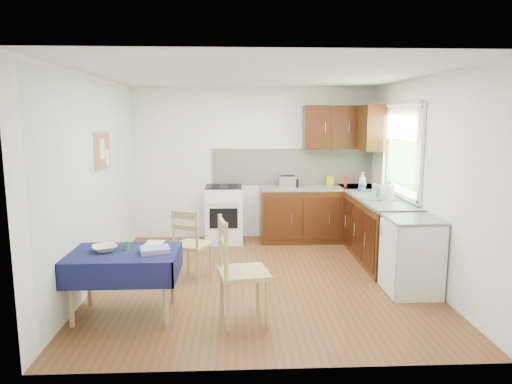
{
  "coord_description": "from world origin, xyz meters",
  "views": [
    {
      "loc": [
        -0.31,
        -5.49,
        2.0
      ],
      "look_at": [
        -0.06,
        0.11,
        1.09
      ],
      "focal_mm": 32.0,
      "sensor_mm": 36.0,
      "label": 1
    }
  ],
  "objects_px": {
    "toaster": "(287,182)",
    "kettle": "(388,191)",
    "chair_far": "(191,242)",
    "dining_table": "(124,262)",
    "chair_near": "(238,268)",
    "dish_rack": "(377,197)",
    "sandwich_press": "(289,181)"
  },
  "relations": [
    {
      "from": "toaster",
      "to": "kettle",
      "type": "relative_size",
      "value": 0.91
    },
    {
      "from": "kettle",
      "to": "chair_far",
      "type": "bearing_deg",
      "value": -170.13
    },
    {
      "from": "dining_table",
      "to": "chair_far",
      "type": "height_order",
      "value": "chair_far"
    },
    {
      "from": "chair_near",
      "to": "dining_table",
      "type": "bearing_deg",
      "value": 68.55
    },
    {
      "from": "kettle",
      "to": "dish_rack",
      "type": "bearing_deg",
      "value": 125.67
    },
    {
      "from": "dining_table",
      "to": "toaster",
      "type": "distance_m",
      "value": 3.37
    },
    {
      "from": "dining_table",
      "to": "sandwich_press",
      "type": "xyz_separation_m",
      "value": [
        2.0,
        2.8,
        0.42
      ]
    },
    {
      "from": "dining_table",
      "to": "sandwich_press",
      "type": "bearing_deg",
      "value": 53.0
    },
    {
      "from": "dish_rack",
      "to": "chair_far",
      "type": "bearing_deg",
      "value": -166.72
    },
    {
      "from": "sandwich_press",
      "to": "kettle",
      "type": "xyz_separation_m",
      "value": [
        1.18,
        -1.34,
        0.05
      ]
    },
    {
      "from": "toaster",
      "to": "dish_rack",
      "type": "bearing_deg",
      "value": -62.71
    },
    {
      "from": "chair_near",
      "to": "kettle",
      "type": "height_order",
      "value": "kettle"
    },
    {
      "from": "kettle",
      "to": "dining_table",
      "type": "bearing_deg",
      "value": -155.29
    },
    {
      "from": "toaster",
      "to": "dish_rack",
      "type": "height_order",
      "value": "dish_rack"
    },
    {
      "from": "chair_far",
      "to": "kettle",
      "type": "distance_m",
      "value": 2.7
    },
    {
      "from": "chair_near",
      "to": "chair_far",
      "type": "bearing_deg",
      "value": 14.97
    },
    {
      "from": "dining_table",
      "to": "sandwich_press",
      "type": "relative_size",
      "value": 3.8
    },
    {
      "from": "chair_near",
      "to": "kettle",
      "type": "xyz_separation_m",
      "value": [
        2.03,
        1.7,
        0.47
      ]
    },
    {
      "from": "chair_far",
      "to": "dish_rack",
      "type": "distance_m",
      "value": 2.62
    },
    {
      "from": "dining_table",
      "to": "chair_near",
      "type": "xyz_separation_m",
      "value": [
        1.16,
        -0.23,
        0.0
      ]
    },
    {
      "from": "chair_far",
      "to": "chair_near",
      "type": "distance_m",
      "value": 1.38
    },
    {
      "from": "chair_far",
      "to": "toaster",
      "type": "bearing_deg",
      "value": -104.68
    },
    {
      "from": "chair_far",
      "to": "sandwich_press",
      "type": "height_order",
      "value": "sandwich_press"
    },
    {
      "from": "toaster",
      "to": "kettle",
      "type": "xyz_separation_m",
      "value": [
        1.22,
        -1.23,
        0.04
      ]
    },
    {
      "from": "toaster",
      "to": "chair_near",
      "type": "bearing_deg",
      "value": -123.63
    },
    {
      "from": "dish_rack",
      "to": "kettle",
      "type": "distance_m",
      "value": 0.19
    },
    {
      "from": "chair_near",
      "to": "sandwich_press",
      "type": "relative_size",
      "value": 3.65
    },
    {
      "from": "dining_table",
      "to": "chair_far",
      "type": "xyz_separation_m",
      "value": [
        0.58,
        1.01,
        -0.08
      ]
    },
    {
      "from": "toaster",
      "to": "sandwich_press",
      "type": "distance_m",
      "value": 0.11
    },
    {
      "from": "sandwich_press",
      "to": "dining_table",
      "type": "bearing_deg",
      "value": -111.94
    },
    {
      "from": "dining_table",
      "to": "kettle",
      "type": "distance_m",
      "value": 3.54
    },
    {
      "from": "sandwich_press",
      "to": "dish_rack",
      "type": "bearing_deg",
      "value": -34.43
    }
  ]
}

